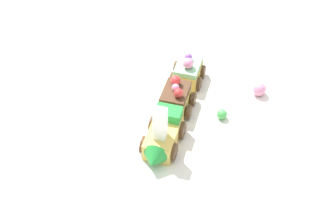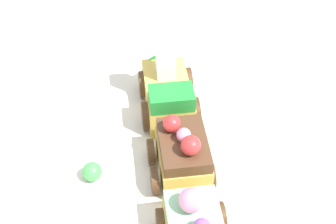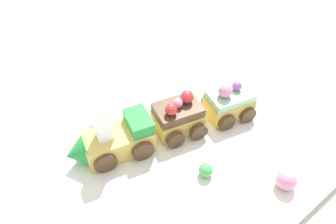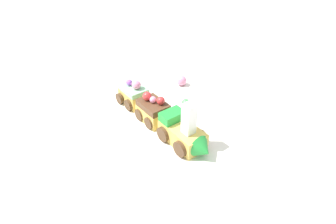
% 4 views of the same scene
% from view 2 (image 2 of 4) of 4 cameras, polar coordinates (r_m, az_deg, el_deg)
% --- Properties ---
extents(ground_plane, '(10.00, 10.00, 0.00)m').
position_cam_2_polar(ground_plane, '(0.52, 0.69, -5.92)').
color(ground_plane, beige).
extents(display_board, '(0.71, 0.42, 0.01)m').
position_cam_2_polar(display_board, '(0.51, 0.70, -5.49)').
color(display_board, white).
rests_on(display_board, ground_plane).
extents(cake_train_locomotive, '(0.13, 0.08, 0.10)m').
position_cam_2_polar(cake_train_locomotive, '(0.55, -0.18, 3.16)').
color(cake_train_locomotive, '#E0BC56').
rests_on(cake_train_locomotive, display_board).
extents(cake_car_chocolate, '(0.08, 0.08, 0.07)m').
position_cam_2_polar(cake_car_chocolate, '(0.47, 1.46, -5.39)').
color(cake_car_chocolate, '#E0BC56').
rests_on(cake_car_chocolate, display_board).
extents(gumball_green, '(0.02, 0.02, 0.02)m').
position_cam_2_polar(gumball_green, '(0.49, -9.39, -6.76)').
color(gumball_green, '#4CBC56').
rests_on(gumball_green, display_board).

